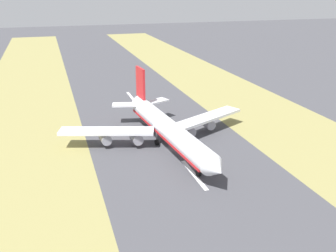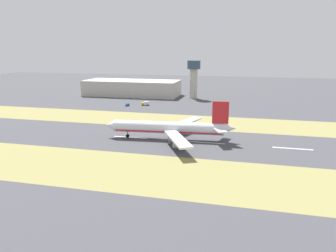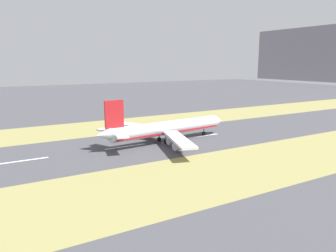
% 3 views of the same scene
% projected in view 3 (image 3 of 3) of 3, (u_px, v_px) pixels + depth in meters
% --- Properties ---
extents(ground_plane, '(800.00, 800.00, 0.00)m').
position_uv_depth(ground_plane, '(170.00, 140.00, 147.87)').
color(ground_plane, '#424247').
extents(grass_median_west, '(40.00, 600.00, 0.01)m').
position_uv_depth(grass_median_west, '(130.00, 124.00, 185.97)').
color(grass_median_west, olive).
rests_on(grass_median_west, ground).
extents(grass_median_east, '(40.00, 600.00, 0.01)m').
position_uv_depth(grass_median_east, '(238.00, 168.00, 109.77)').
color(grass_median_east, olive).
rests_on(grass_median_east, ground).
extents(centreline_dash_near, '(1.20, 18.00, 0.01)m').
position_uv_depth(centreline_dash_near, '(22.00, 161.00, 117.23)').
color(centreline_dash_near, silver).
rests_on(centreline_dash_near, ground).
extents(centreline_dash_mid, '(1.20, 18.00, 0.01)m').
position_uv_depth(centreline_dash_mid, '(125.00, 147.00, 137.07)').
color(centreline_dash_mid, silver).
rests_on(centreline_dash_mid, ground).
extents(centreline_dash_far, '(1.20, 18.00, 0.01)m').
position_uv_depth(centreline_dash_far, '(203.00, 136.00, 156.92)').
color(centreline_dash_far, silver).
rests_on(centreline_dash_far, ground).
extents(airplane_main_jet, '(63.87, 67.22, 20.20)m').
position_uv_depth(airplane_main_jet, '(164.00, 129.00, 143.78)').
color(airplane_main_jet, silver).
rests_on(airplane_main_jet, ground).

